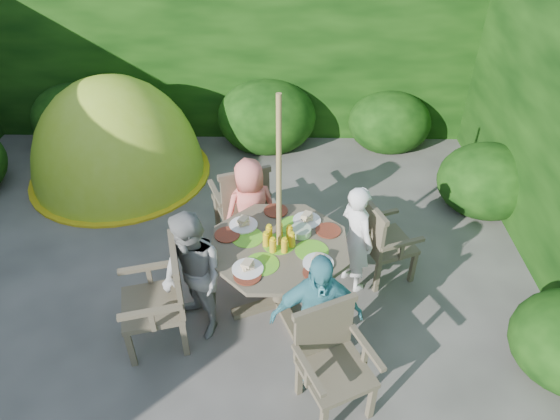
{
  "coord_description": "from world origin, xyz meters",
  "views": [
    {
      "loc": [
        0.94,
        -3.33,
        3.67
      ],
      "look_at": [
        0.86,
        0.48,
        0.85
      ],
      "focal_mm": 32.0,
      "sensor_mm": 36.0,
      "label": 1
    }
  ],
  "objects_px": {
    "garden_chair_back": "(242,201)",
    "child_left": "(193,277)",
    "garden_chair_left": "(161,297)",
    "child_right": "(356,238)",
    "child_front": "(316,318)",
    "child_back": "(251,210)",
    "garden_chair_front": "(332,359)",
    "dome_tent": "(122,175)",
    "patio_table": "(279,254)",
    "parasol_pole": "(279,214)",
    "garden_chair_right": "(381,240)"
  },
  "relations": [
    {
      "from": "garden_chair_left",
      "to": "child_back",
      "type": "xyz_separation_m",
      "value": [
        0.69,
        1.17,
        0.07
      ]
    },
    {
      "from": "garden_chair_left",
      "to": "garden_chair_back",
      "type": "distance_m",
      "value": 1.56
    },
    {
      "from": "child_right",
      "to": "child_front",
      "type": "xyz_separation_m",
      "value": [
        -0.42,
        -1.05,
        0.05
      ]
    },
    {
      "from": "child_left",
      "to": "child_back",
      "type": "relative_size",
      "value": 1.09
    },
    {
      "from": "patio_table",
      "to": "child_right",
      "type": "height_order",
      "value": "child_right"
    },
    {
      "from": "child_back",
      "to": "child_left",
      "type": "bearing_deg",
      "value": 40.76
    },
    {
      "from": "patio_table",
      "to": "garden_chair_back",
      "type": "relative_size",
      "value": 1.82
    },
    {
      "from": "garden_chair_back",
      "to": "child_back",
      "type": "xyz_separation_m",
      "value": [
        0.12,
        -0.27,
        0.08
      ]
    },
    {
      "from": "child_right",
      "to": "child_back",
      "type": "distance_m",
      "value": 1.13
    },
    {
      "from": "garden_chair_back",
      "to": "dome_tent",
      "type": "relative_size",
      "value": 0.35
    },
    {
      "from": "garden_chair_left",
      "to": "child_right",
      "type": "xyz_separation_m",
      "value": [
        1.74,
        0.75,
        0.07
      ]
    },
    {
      "from": "garden_chair_left",
      "to": "garden_chair_front",
      "type": "distance_m",
      "value": 1.54
    },
    {
      "from": "garden_chair_left",
      "to": "garden_chair_back",
      "type": "xyz_separation_m",
      "value": [
        0.57,
        1.45,
        -0.01
      ]
    },
    {
      "from": "child_front",
      "to": "garden_chair_back",
      "type": "bearing_deg",
      "value": 107.86
    },
    {
      "from": "parasol_pole",
      "to": "garden_chair_left",
      "type": "height_order",
      "value": "parasol_pole"
    },
    {
      "from": "garden_chair_right",
      "to": "garden_chair_back",
      "type": "distance_m",
      "value": 1.55
    },
    {
      "from": "child_front",
      "to": "garden_chair_left",
      "type": "bearing_deg",
      "value": 162.03
    },
    {
      "from": "garden_chair_back",
      "to": "dome_tent",
      "type": "height_order",
      "value": "dome_tent"
    },
    {
      "from": "garden_chair_back",
      "to": "garden_chair_front",
      "type": "relative_size",
      "value": 1.06
    },
    {
      "from": "patio_table",
      "to": "garden_chair_front",
      "type": "height_order",
      "value": "patio_table"
    },
    {
      "from": "parasol_pole",
      "to": "patio_table",
      "type": "bearing_deg",
      "value": 35.82
    },
    {
      "from": "garden_chair_back",
      "to": "child_left",
      "type": "xyz_separation_m",
      "value": [
        -0.31,
        -1.32,
        0.13
      ]
    },
    {
      "from": "child_right",
      "to": "child_front",
      "type": "distance_m",
      "value": 1.13
    },
    {
      "from": "child_right",
      "to": "child_back",
      "type": "bearing_deg",
      "value": 35.95
    },
    {
      "from": "parasol_pole",
      "to": "child_back",
      "type": "height_order",
      "value": "parasol_pole"
    },
    {
      "from": "garden_chair_right",
      "to": "child_right",
      "type": "xyz_separation_m",
      "value": [
        -0.28,
        -0.12,
        0.11
      ]
    },
    {
      "from": "garden_chair_left",
      "to": "child_front",
      "type": "bearing_deg",
      "value": 61.63
    },
    {
      "from": "patio_table",
      "to": "parasol_pole",
      "type": "xyz_separation_m",
      "value": [
        -0.0,
        -0.0,
        0.45
      ]
    },
    {
      "from": "child_back",
      "to": "child_front",
      "type": "bearing_deg",
      "value": 85.76
    },
    {
      "from": "child_back",
      "to": "child_front",
      "type": "xyz_separation_m",
      "value": [
        0.63,
        -1.47,
        0.05
      ]
    },
    {
      "from": "patio_table",
      "to": "garden_chair_back",
      "type": "height_order",
      "value": "garden_chair_back"
    },
    {
      "from": "garden_chair_front",
      "to": "dome_tent",
      "type": "xyz_separation_m",
      "value": [
        -2.63,
        3.32,
        -0.48
      ]
    },
    {
      "from": "child_back",
      "to": "dome_tent",
      "type": "relative_size",
      "value": 0.43
    },
    {
      "from": "child_left",
      "to": "dome_tent",
      "type": "xyz_separation_m",
      "value": [
        -1.47,
        2.62,
        -0.64
      ]
    },
    {
      "from": "garden_chair_left",
      "to": "child_right",
      "type": "height_order",
      "value": "child_right"
    },
    {
      "from": "patio_table",
      "to": "child_left",
      "type": "bearing_deg",
      "value": -156.91
    },
    {
      "from": "child_left",
      "to": "dome_tent",
      "type": "height_order",
      "value": "dome_tent"
    },
    {
      "from": "parasol_pole",
      "to": "garden_chair_front",
      "type": "height_order",
      "value": "parasol_pole"
    },
    {
      "from": "garden_chair_left",
      "to": "garden_chair_front",
      "type": "height_order",
      "value": "garden_chair_left"
    },
    {
      "from": "child_front",
      "to": "dome_tent",
      "type": "relative_size",
      "value": 0.46
    },
    {
      "from": "garden_chair_right",
      "to": "garden_chair_front",
      "type": "distance_m",
      "value": 1.56
    },
    {
      "from": "parasol_pole",
      "to": "garden_chair_left",
      "type": "xyz_separation_m",
      "value": [
        -1.0,
        -0.44,
        -0.58
      ]
    },
    {
      "from": "child_left",
      "to": "garden_chair_front",
      "type": "bearing_deg",
      "value": 17.29
    },
    {
      "from": "garden_chair_left",
      "to": "child_right",
      "type": "bearing_deg",
      "value": 97.76
    },
    {
      "from": "patio_table",
      "to": "garden_chair_left",
      "type": "height_order",
      "value": "garden_chair_left"
    },
    {
      "from": "child_left",
      "to": "child_back",
      "type": "xyz_separation_m",
      "value": [
        0.42,
        1.05,
        -0.05
      ]
    },
    {
      "from": "garden_chair_right",
      "to": "garden_chair_back",
      "type": "xyz_separation_m",
      "value": [
        -1.44,
        0.58,
        0.04
      ]
    },
    {
      "from": "garden_chair_right",
      "to": "child_right",
      "type": "relative_size",
      "value": 0.76
    },
    {
      "from": "garden_chair_back",
      "to": "child_front",
      "type": "xyz_separation_m",
      "value": [
        0.74,
        -1.74,
        0.13
      ]
    },
    {
      "from": "parasol_pole",
      "to": "child_left",
      "type": "distance_m",
      "value": 0.92
    }
  ]
}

